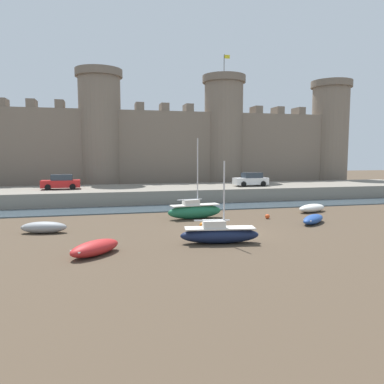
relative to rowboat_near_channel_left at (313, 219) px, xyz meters
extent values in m
plane|color=#4C3D2D|center=(-7.36, -1.94, -0.36)|extent=(160.00, 160.00, 0.00)
cube|color=#3D4C56|center=(-7.36, 10.41, -0.31)|extent=(80.00, 4.50, 0.10)
cube|color=gray|center=(-7.36, 17.66, 0.41)|extent=(64.64, 10.00, 1.54)
cube|color=#7A6B5B|center=(-7.36, 26.85, 5.27)|extent=(52.64, 2.80, 11.27)
cylinder|color=#7A6B5B|center=(-16.13, 26.85, 7.44)|extent=(5.56, 5.56, 15.59)
cylinder|color=#706254|center=(-16.13, 26.85, 15.73)|extent=(6.23, 6.23, 1.00)
cylinder|color=#7A6B5B|center=(1.42, 26.85, 7.44)|extent=(5.56, 5.56, 15.59)
cylinder|color=#706254|center=(1.42, 26.85, 15.73)|extent=(6.23, 6.23, 1.00)
cylinder|color=#4C4742|center=(1.42, 26.85, 17.73)|extent=(0.10, 0.10, 3.00)
cube|color=yellow|center=(1.87, 26.85, 18.93)|extent=(0.80, 0.04, 0.50)
cylinder|color=#7A6B5B|center=(18.96, 26.85, 7.44)|extent=(5.56, 5.56, 15.59)
cylinder|color=#706254|center=(18.96, 26.85, 15.73)|extent=(6.23, 6.23, 1.00)
cube|color=#746557|center=(-28.11, 26.85, 11.46)|extent=(1.10, 2.52, 1.10)
cube|color=#746557|center=(-24.65, 26.85, 11.46)|extent=(1.10, 2.52, 1.10)
cube|color=#746557|center=(-21.19, 26.85, 11.46)|extent=(1.10, 2.52, 1.10)
cube|color=#746557|center=(-10.82, 26.85, 11.46)|extent=(1.10, 2.52, 1.10)
cube|color=#746557|center=(-7.36, 26.85, 11.46)|extent=(1.10, 2.52, 1.10)
cube|color=#746557|center=(-3.90, 26.85, 11.46)|extent=(1.10, 2.52, 1.10)
cube|color=#746557|center=(6.48, 26.85, 11.46)|extent=(1.10, 2.52, 1.10)
cube|color=#746557|center=(9.94, 26.85, 11.46)|extent=(1.10, 2.52, 1.10)
cube|color=#746557|center=(13.40, 26.85, 11.46)|extent=(1.10, 2.52, 1.10)
ellipsoid|color=#234793|center=(0.00, 0.00, -0.02)|extent=(3.28, 3.04, 0.69)
ellipsoid|color=blue|center=(0.00, 0.00, 0.04)|extent=(2.66, 2.46, 0.38)
cube|color=beige|center=(0.20, 0.17, 0.08)|extent=(0.76, 0.84, 0.06)
cube|color=beige|center=(-1.00, -0.85, 0.06)|extent=(0.61, 0.64, 0.08)
ellipsoid|color=gray|center=(-20.00, 1.18, 0.04)|extent=(3.24, 1.58, 0.80)
ellipsoid|color=silver|center=(-20.00, 1.18, 0.10)|extent=(2.65, 1.26, 0.44)
cube|color=beige|center=(-19.77, 1.14, 0.14)|extent=(0.35, 0.95, 0.06)
cube|color=beige|center=(-21.20, 1.38, 0.12)|extent=(0.37, 0.64, 0.08)
ellipsoid|color=#1E6B47|center=(-8.48, 4.31, 0.24)|extent=(4.87, 1.80, 1.20)
cube|color=silver|center=(-8.48, 4.31, 0.79)|extent=(4.28, 1.55, 0.08)
cube|color=silver|center=(-8.83, 4.26, 1.05)|extent=(1.42, 0.93, 0.44)
cylinder|color=silver|center=(-8.24, 4.34, 3.60)|extent=(0.10, 0.10, 5.53)
cylinder|color=silver|center=(-8.95, 4.25, 1.28)|extent=(2.13, 0.36, 0.08)
ellipsoid|color=silver|center=(3.03, 5.17, 0.02)|extent=(3.61, 2.50, 0.76)
ellipsoid|color=white|center=(3.03, 5.17, 0.08)|extent=(2.94, 2.00, 0.42)
cube|color=beige|center=(3.26, 5.27, 0.12)|extent=(0.61, 1.08, 0.06)
cube|color=beige|center=(1.82, 4.66, 0.10)|extent=(0.53, 0.76, 0.08)
ellipsoid|color=red|center=(-16.45, -5.44, 0.04)|extent=(3.22, 3.16, 0.80)
ellipsoid|color=#F23939|center=(-16.45, -5.44, 0.10)|extent=(2.60, 2.56, 0.44)
cube|color=beige|center=(-16.28, -5.28, 0.14)|extent=(0.90, 0.92, 0.06)
cube|color=beige|center=(-17.36, -6.32, 0.12)|extent=(0.69, 0.70, 0.08)
ellipsoid|color=#141E3D|center=(-9.08, -4.44, 0.13)|extent=(4.97, 1.91, 0.98)
cube|color=silver|center=(-9.08, -4.44, 0.58)|extent=(4.37, 1.65, 0.08)
cube|color=silver|center=(-9.44, -4.39, 0.84)|extent=(1.46, 0.99, 0.44)
cylinder|color=silver|center=(-8.84, -4.48, 2.65)|extent=(0.10, 0.10, 4.05)
cylinder|color=silver|center=(-9.56, -4.37, 1.07)|extent=(2.17, 0.39, 0.08)
sphere|color=orange|center=(-6.20, -1.34, -0.17)|extent=(0.39, 0.39, 0.39)
sphere|color=orange|center=(-8.92, 0.18, -0.14)|extent=(0.45, 0.45, 0.45)
sphere|color=#E04C1E|center=(-2.56, 2.82, -0.16)|extent=(0.39, 0.39, 0.39)
cube|color=silver|center=(1.41, 16.25, 1.78)|extent=(4.16, 1.85, 0.80)
cube|color=#2D3842|center=(1.56, 16.26, 2.48)|extent=(2.31, 1.58, 0.64)
cylinder|color=black|center=(0.17, 15.35, 1.50)|extent=(0.65, 0.20, 0.64)
cylinder|color=black|center=(0.11, 17.05, 1.50)|extent=(0.65, 0.20, 0.64)
cylinder|color=black|center=(2.71, 15.45, 1.50)|extent=(0.65, 0.20, 0.64)
cylinder|color=black|center=(2.65, 17.15, 1.50)|extent=(0.65, 0.20, 0.64)
cube|color=red|center=(-20.47, 17.34, 1.78)|extent=(4.16, 1.85, 0.80)
cube|color=#2D3842|center=(-20.32, 17.35, 2.48)|extent=(2.31, 1.58, 0.64)
cylinder|color=black|center=(-21.71, 16.45, 1.50)|extent=(0.65, 0.20, 0.64)
cylinder|color=black|center=(-21.78, 18.15, 1.50)|extent=(0.65, 0.20, 0.64)
cylinder|color=black|center=(-19.17, 16.54, 1.50)|extent=(0.65, 0.20, 0.64)
cylinder|color=black|center=(-19.24, 18.24, 1.50)|extent=(0.65, 0.20, 0.64)
camera|label=1|loc=(-15.96, -25.89, 5.13)|focal=35.00mm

